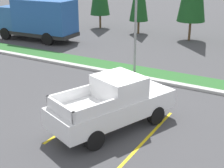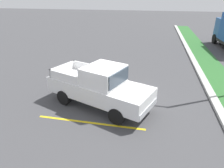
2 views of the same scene
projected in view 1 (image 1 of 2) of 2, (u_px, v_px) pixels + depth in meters
The scene contains 8 objects.
ground_plane at pixel (121, 120), 13.70m from camera, with size 120.00×120.00×0.00m, color #424244.
parking_line_near at pixel (81, 118), 13.80m from camera, with size 0.12×4.80×0.01m, color yellow.
parking_line_far at pixel (148, 137), 12.35m from camera, with size 0.12×4.80×0.01m, color yellow.
curb_strip at pixel (165, 82), 17.72m from camera, with size 56.00×0.40×0.15m, color #B2B2AD.
grass_median at pixel (172, 77), 18.62m from camera, with size 56.00×1.80×0.06m, color #2D662D.
pickup_truck_main at pixel (114, 103), 12.74m from camera, with size 3.63×5.55×2.10m.
cargo_truck_distant at pixel (38, 18), 26.84m from camera, with size 6.93×2.85×3.40m.
street_light at pixel (135, 8), 18.08m from camera, with size 0.24×1.49×6.54m.
Camera 1 is at (5.82, -10.82, 6.25)m, focal length 52.18 mm.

